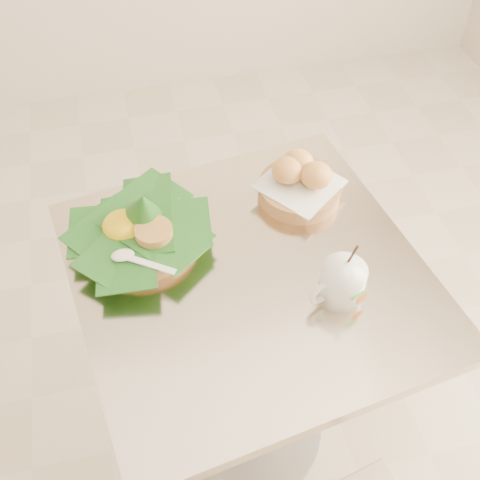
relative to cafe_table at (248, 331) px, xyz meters
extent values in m
plane|color=beige|center=(-0.17, 0.02, -0.53)|extent=(3.60, 3.60, 0.00)
cylinder|color=gray|center=(0.00, 0.00, -0.52)|extent=(0.44, 0.44, 0.03)
cylinder|color=gray|center=(0.00, 0.00, -0.16)|extent=(0.07, 0.07, 0.69)
cube|color=beige|center=(0.00, 0.00, 0.21)|extent=(0.80, 0.80, 0.03)
cylinder|color=#B5864D|center=(-0.20, 0.14, 0.24)|extent=(0.24, 0.24, 0.04)
cone|color=#205618|center=(-0.19, 0.15, 0.31)|extent=(0.11, 0.13, 0.12)
ellipsoid|color=yellow|center=(-0.24, 0.15, 0.26)|extent=(0.09, 0.09, 0.05)
cylinder|color=#CC9347|center=(-0.18, 0.11, 0.28)|extent=(0.08, 0.08, 0.02)
cylinder|color=#B5864D|center=(0.16, 0.19, 0.24)|extent=(0.19, 0.19, 0.04)
cube|color=white|center=(0.16, 0.19, 0.26)|extent=(0.22, 0.22, 0.01)
ellipsoid|color=orange|center=(0.14, 0.21, 0.29)|extent=(0.07, 0.07, 0.06)
ellipsoid|color=orange|center=(0.20, 0.18, 0.29)|extent=(0.07, 0.07, 0.06)
ellipsoid|color=orange|center=(0.17, 0.23, 0.29)|extent=(0.07, 0.07, 0.06)
cylinder|color=white|center=(0.16, -0.10, 0.26)|extent=(0.09, 0.09, 0.08)
torus|color=white|center=(0.11, -0.11, 0.26)|extent=(0.06, 0.03, 0.06)
cylinder|color=#4E2516|center=(0.16, -0.10, 0.30)|extent=(0.08, 0.08, 0.01)
cylinder|color=black|center=(0.17, -0.09, 0.32)|extent=(0.01, 0.05, 0.11)
cube|color=green|center=(0.18, -0.14, 0.27)|extent=(0.03, 0.01, 0.01)
cube|color=orange|center=(0.19, -0.14, 0.25)|extent=(0.02, 0.01, 0.02)
camera|label=1|loc=(-0.20, -0.75, 1.19)|focal=45.00mm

